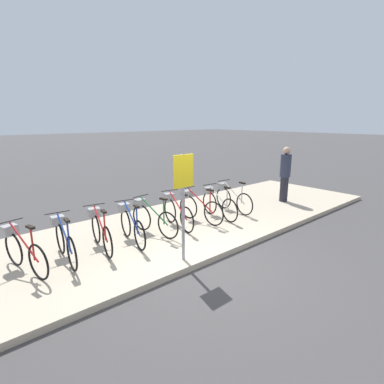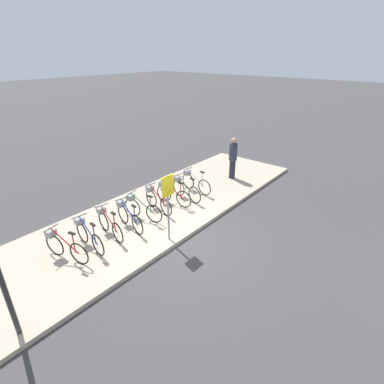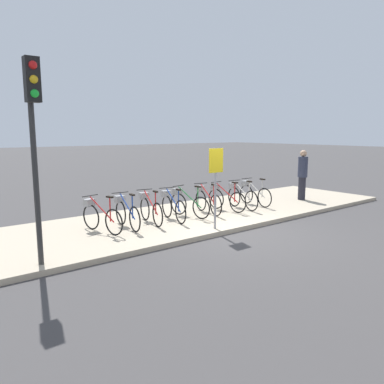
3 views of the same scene
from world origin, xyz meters
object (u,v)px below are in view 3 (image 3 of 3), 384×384
(parked_bicycle_6, at_px, (224,197))
(sign_post, at_px, (216,174))
(parked_bicycle_2, at_px, (150,207))
(parked_bicycle_0, at_px, (99,215))
(parked_bicycle_3, at_px, (172,205))
(parked_bicycle_5, at_px, (206,199))
(parked_bicycle_7, at_px, (241,195))
(traffic_light, at_px, (33,120))
(parked_bicycle_8, at_px, (253,193))
(pedestrian, at_px, (302,174))
(parked_bicycle_1, at_px, (126,211))
(parked_bicycle_4, at_px, (187,202))

(parked_bicycle_6, distance_m, sign_post, 2.49)
(parked_bicycle_2, bearing_deg, parked_bicycle_0, -178.61)
(parked_bicycle_2, height_order, parked_bicycle_3, same)
(parked_bicycle_5, distance_m, parked_bicycle_7, 1.32)
(traffic_light, bearing_deg, parked_bicycle_3, 20.86)
(parked_bicycle_3, distance_m, parked_bicycle_6, 2.04)
(parked_bicycle_5, height_order, traffic_light, traffic_light)
(parked_bicycle_8, bearing_deg, parked_bicycle_3, -178.29)
(parked_bicycle_2, height_order, traffic_light, traffic_light)
(parked_bicycle_0, xyz_separation_m, parked_bicycle_3, (2.12, -0.07, 0.00))
(parked_bicycle_2, relative_size, parked_bicycle_7, 1.00)
(parked_bicycle_5, relative_size, pedestrian, 0.84)
(parked_bicycle_1, distance_m, parked_bicycle_5, 2.78)
(parked_bicycle_2, height_order, parked_bicycle_6, same)
(traffic_light, bearing_deg, sign_post, 0.64)
(parked_bicycle_5, relative_size, traffic_light, 0.41)
(parked_bicycle_7, bearing_deg, parked_bicycle_4, 176.24)
(parked_bicycle_2, xyz_separation_m, parked_bicycle_6, (2.70, -0.05, 0.00))
(sign_post, bearing_deg, parked_bicycle_1, 139.03)
(parked_bicycle_6, bearing_deg, parked_bicycle_0, 179.82)
(parked_bicycle_2, xyz_separation_m, traffic_light, (-3.30, -1.61, 2.22))
(parked_bicycle_2, bearing_deg, parked_bicycle_4, 0.15)
(parked_bicycle_5, bearing_deg, parked_bicycle_2, -179.49)
(parked_bicycle_0, height_order, parked_bicycle_3, same)
(parked_bicycle_4, height_order, parked_bicycle_5, same)
(parked_bicycle_1, xyz_separation_m, parked_bicycle_4, (2.03, 0.07, 0.00))
(parked_bicycle_1, height_order, parked_bicycle_5, same)
(pedestrian, bearing_deg, parked_bicycle_3, 176.89)
(parked_bicycle_1, xyz_separation_m, sign_post, (1.73, -1.50, 0.97))
(parked_bicycle_7, distance_m, parked_bicycle_8, 0.74)
(parked_bicycle_8, bearing_deg, traffic_light, -167.67)
(parked_bicycle_5, xyz_separation_m, pedestrian, (4.17, -0.42, 0.53))
(parked_bicycle_6, height_order, parked_bicycle_7, same)
(parked_bicycle_6, bearing_deg, pedestrian, -5.85)
(parked_bicycle_2, relative_size, traffic_light, 0.41)
(parked_bicycle_1, bearing_deg, parked_bicycle_7, -0.94)
(parked_bicycle_1, relative_size, parked_bicycle_4, 1.01)
(parked_bicycle_4, xyz_separation_m, pedestrian, (4.92, -0.41, 0.53))
(parked_bicycle_7, bearing_deg, parked_bicycle_1, 179.06)
(parked_bicycle_2, distance_m, sign_post, 2.09)
(pedestrian, bearing_deg, parked_bicycle_4, 175.24)
(parked_bicycle_1, relative_size, parked_bicycle_3, 1.01)
(parked_bicycle_5, bearing_deg, parked_bicycle_0, -179.12)
(traffic_light, bearing_deg, parked_bicycle_5, 17.05)
(parked_bicycle_1, xyz_separation_m, traffic_light, (-2.55, -1.55, 2.22))
(parked_bicycle_4, bearing_deg, parked_bicycle_7, -3.76)
(parked_bicycle_8, xyz_separation_m, sign_post, (-3.09, -1.56, 0.97))
(sign_post, bearing_deg, parked_bicycle_4, 79.31)
(parked_bicycle_7, relative_size, parked_bicycle_8, 1.00)
(parked_bicycle_3, height_order, parked_bicycle_8, same)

